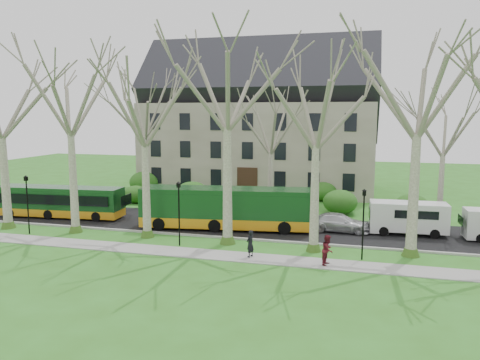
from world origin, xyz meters
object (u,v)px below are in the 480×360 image
at_px(sedan, 339,223).
at_px(van_a, 408,218).
at_px(pedestrian_b, 328,250).
at_px(bus_lead, 61,201).
at_px(pedestrian_a, 250,244).
at_px(bus_follow, 226,208).

height_order(sedan, van_a, van_a).
xyz_separation_m(van_a, pedestrian_b, (-5.16, -8.60, -0.29)).
bearing_deg(van_a, bus_lead, -178.95).
relative_size(bus_lead, van_a, 1.99).
height_order(van_a, pedestrian_a, van_a).
bearing_deg(bus_follow, bus_lead, 171.69).
xyz_separation_m(bus_lead, pedestrian_b, (23.13, -7.00, -0.46)).
bearing_deg(van_a, pedestrian_a, -142.17).
bearing_deg(pedestrian_b, pedestrian_a, 100.34).
distance_m(bus_lead, pedestrian_a, 19.56).
xyz_separation_m(bus_lead, bus_follow, (14.83, -0.18, 0.27)).
bearing_deg(sedan, pedestrian_b, 179.45).
bearing_deg(bus_lead, pedestrian_b, -21.20).
distance_m(bus_lead, sedan, 23.42).
height_order(bus_lead, bus_follow, bus_follow).
bearing_deg(van_a, sedan, -177.10).
relative_size(sedan, van_a, 0.85).
bearing_deg(van_a, pedestrian_b, -123.13).
relative_size(bus_lead, bus_follow, 0.83).
xyz_separation_m(sedan, pedestrian_b, (-0.26, -8.16, 0.23)).
height_order(bus_lead, pedestrian_a, bus_lead).
relative_size(van_a, pedestrian_b, 3.04).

